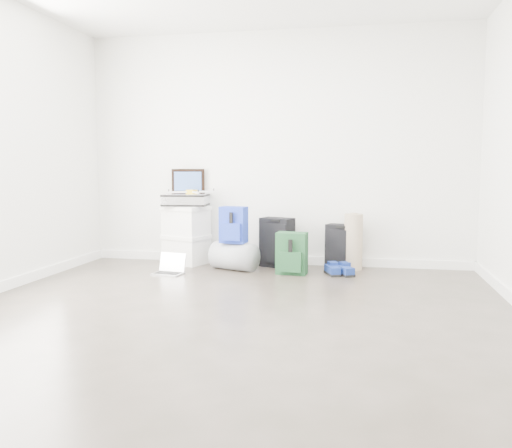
% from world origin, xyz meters
% --- Properties ---
extents(ground, '(5.00, 5.00, 0.00)m').
position_xyz_m(ground, '(0.00, 0.00, 0.00)').
color(ground, '#322E24').
rests_on(ground, ground).
extents(room_envelope, '(4.52, 5.02, 2.71)m').
position_xyz_m(room_envelope, '(0.00, 0.02, 1.72)').
color(room_envelope, white).
rests_on(room_envelope, ground).
extents(boxes_stack, '(0.58, 0.53, 0.68)m').
position_xyz_m(boxes_stack, '(-1.05, 2.30, 0.34)').
color(boxes_stack, white).
rests_on(boxes_stack, ground).
extents(briefcase, '(0.53, 0.41, 0.14)m').
position_xyz_m(briefcase, '(-1.05, 2.30, 0.76)').
color(briefcase, '#B2B2B7').
rests_on(briefcase, boxes_stack).
extents(painting, '(0.38, 0.14, 0.29)m').
position_xyz_m(painting, '(-1.05, 2.40, 0.97)').
color(painting, black).
rests_on(painting, briefcase).
extents(drone, '(0.48, 0.48, 0.05)m').
position_xyz_m(drone, '(-0.97, 2.28, 0.85)').
color(drone, gold).
rests_on(drone, briefcase).
extents(duffel_bag, '(0.58, 0.47, 0.31)m').
position_xyz_m(duffel_bag, '(-0.40, 2.02, 0.15)').
color(duffel_bag, gray).
rests_on(duffel_bag, ground).
extents(blue_backpack, '(0.31, 0.24, 0.40)m').
position_xyz_m(blue_backpack, '(-0.40, 1.99, 0.50)').
color(blue_backpack, '#18259E').
rests_on(blue_backpack, duffel_bag).
extents(large_suitcase, '(0.41, 0.35, 0.56)m').
position_xyz_m(large_suitcase, '(0.04, 2.30, 0.28)').
color(large_suitcase, black).
rests_on(large_suitcase, ground).
extents(green_backpack, '(0.33, 0.26, 0.45)m').
position_xyz_m(green_backpack, '(0.26, 1.90, 0.22)').
color(green_backpack, '#12311A').
rests_on(green_backpack, ground).
extents(carry_on, '(0.36, 0.29, 0.50)m').
position_xyz_m(carry_on, '(0.76, 2.36, 0.25)').
color(carry_on, black).
rests_on(carry_on, ground).
extents(shoes, '(0.34, 0.30, 0.09)m').
position_xyz_m(shoes, '(0.76, 1.95, 0.05)').
color(shoes, black).
rests_on(shoes, ground).
extents(rolled_rug, '(0.20, 0.20, 0.62)m').
position_xyz_m(rolled_rug, '(0.90, 2.30, 0.31)').
color(rolled_rug, tan).
rests_on(rolled_rug, ground).
extents(laptop, '(0.34, 0.27, 0.22)m').
position_xyz_m(laptop, '(-1.02, 1.67, 0.05)').
color(laptop, silver).
rests_on(laptop, ground).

